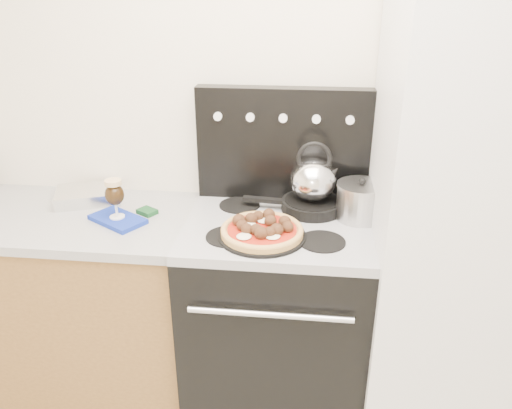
# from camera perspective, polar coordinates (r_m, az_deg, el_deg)

# --- Properties ---
(room_shell) EXTENTS (3.52, 3.01, 2.52)m
(room_shell) POSITION_cam_1_polar(r_m,az_deg,el_deg) (1.14, -4.40, -6.47)
(room_shell) COLOR beige
(room_shell) RESTS_ON ground
(base_cabinet) EXTENTS (1.45, 0.60, 0.86)m
(base_cabinet) POSITION_cam_1_polar(r_m,az_deg,el_deg) (2.63, -22.83, -10.09)
(base_cabinet) COLOR brown
(base_cabinet) RESTS_ON ground
(countertop) EXTENTS (1.48, 0.63, 0.04)m
(countertop) POSITION_cam_1_polar(r_m,az_deg,el_deg) (2.42, -24.53, -1.20)
(countertop) COLOR #AAAAAA
(countertop) RESTS_ON base_cabinet
(stove_body) EXTENTS (0.76, 0.65, 0.88)m
(stove_body) POSITION_cam_1_polar(r_m,az_deg,el_deg) (2.31, 2.27, -12.80)
(stove_body) COLOR black
(stove_body) RESTS_ON ground
(cooktop) EXTENTS (0.76, 0.65, 0.04)m
(cooktop) POSITION_cam_1_polar(r_m,az_deg,el_deg) (2.07, 2.48, -2.57)
(cooktop) COLOR #ADADB2
(cooktop) RESTS_ON stove_body
(backguard) EXTENTS (0.76, 0.08, 0.50)m
(backguard) POSITION_cam_1_polar(r_m,az_deg,el_deg) (2.22, 3.11, 6.87)
(backguard) COLOR black
(backguard) RESTS_ON cooktop
(fridge) EXTENTS (0.64, 0.68, 1.90)m
(fridge) POSITION_cam_1_polar(r_m,az_deg,el_deg) (2.10, 21.86, -2.42)
(fridge) COLOR silver
(fridge) RESTS_ON ground
(foil_sheet) EXTENTS (0.34, 0.29, 0.06)m
(foil_sheet) POSITION_cam_1_polar(r_m,az_deg,el_deg) (2.43, -18.58, 1.05)
(foil_sheet) COLOR white
(foil_sheet) RESTS_ON countertop
(oven_mitt) EXTENTS (0.27, 0.24, 0.02)m
(oven_mitt) POSITION_cam_1_polar(r_m,az_deg,el_deg) (2.19, -15.53, -1.65)
(oven_mitt) COLOR #162EA8
(oven_mitt) RESTS_ON countertop
(beer_glass) EXTENTS (0.09, 0.09, 0.17)m
(beer_glass) POSITION_cam_1_polar(r_m,az_deg,el_deg) (2.15, -15.81, 0.65)
(beer_glass) COLOR black
(beer_glass) RESTS_ON oven_mitt
(pizza_pan) EXTENTS (0.42, 0.42, 0.01)m
(pizza_pan) POSITION_cam_1_polar(r_m,az_deg,el_deg) (1.94, 0.69, -3.56)
(pizza_pan) COLOR black
(pizza_pan) RESTS_ON cooktop
(pizza) EXTENTS (0.37, 0.37, 0.05)m
(pizza) POSITION_cam_1_polar(r_m,az_deg,el_deg) (1.93, 0.69, -2.82)
(pizza) COLOR tan
(pizza) RESTS_ON pizza_pan
(skillet) EXTENTS (0.29, 0.29, 0.05)m
(skillet) POSITION_cam_1_polar(r_m,az_deg,el_deg) (2.17, 6.40, -0.08)
(skillet) COLOR black
(skillet) RESTS_ON cooktop
(tea_kettle) EXTENTS (0.22, 0.22, 0.22)m
(tea_kettle) POSITION_cam_1_polar(r_m,az_deg,el_deg) (2.12, 6.57, 3.20)
(tea_kettle) COLOR silver
(tea_kettle) RESTS_ON skillet
(stock_pot) EXTENTS (0.25, 0.25, 0.14)m
(stock_pot) POSITION_cam_1_polar(r_m,az_deg,el_deg) (2.11, 11.84, 0.25)
(stock_pot) COLOR #B3B3B3
(stock_pot) RESTS_ON cooktop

